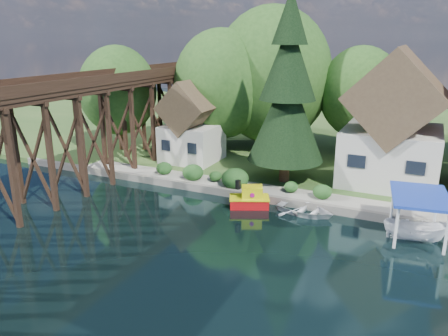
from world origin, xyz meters
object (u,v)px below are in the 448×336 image
at_px(shed, 192,127).
at_px(boat_canopy, 417,221).
at_px(boat_white_a, 305,208).
at_px(trestle_bridge, 82,124).
at_px(conifer, 288,93).
at_px(house_left, 393,127).
at_px(tugboat, 250,199).

height_order(shed, boat_canopy, shed).
bearing_deg(boat_white_a, trestle_bridge, 104.24).
xyz_separation_m(trestle_bridge, boat_white_a, (18.34, 1.89, -4.92)).
relative_size(boat_white_a, boat_canopy, 0.81).
height_order(shed, conifer, conifer).
bearing_deg(shed, house_left, 4.77).
relative_size(trestle_bridge, boat_canopy, 8.63).
xyz_separation_m(conifer, boat_white_a, (3.23, -5.11, -7.45)).
relative_size(house_left, boat_canopy, 2.15).
distance_m(shed, boat_canopy, 22.51).
bearing_deg(conifer, house_left, 25.87).
distance_m(house_left, boat_white_a, 11.12).
relative_size(conifer, tugboat, 4.61).
bearing_deg(trestle_bridge, tugboat, 6.04).
bearing_deg(shed, conifer, -12.94).
bearing_deg(trestle_bridge, shed, 61.81).
relative_size(trestle_bridge, house_left, 4.01).
distance_m(house_left, conifer, 9.18).
xyz_separation_m(shed, tugboat, (9.23, -7.82, -3.19)).
xyz_separation_m(boat_white_a, boat_canopy, (7.28, -1.23, 0.87)).
bearing_deg(conifer, tugboat, -99.10).
relative_size(shed, tugboat, 2.36).
bearing_deg(tugboat, house_left, 46.75).
bearing_deg(conifer, shed, 167.06).
distance_m(trestle_bridge, boat_white_a, 19.08).
distance_m(conifer, boat_canopy, 13.93).
height_order(tugboat, boat_white_a, tugboat).
distance_m(tugboat, boat_white_a, 4.13).
bearing_deg(house_left, trestle_bridge, -154.79).
xyz_separation_m(trestle_bridge, house_left, (23.00, 10.83, -0.21)).
relative_size(conifer, boat_white_a, 3.68).
relative_size(conifer, boat_canopy, 2.99).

